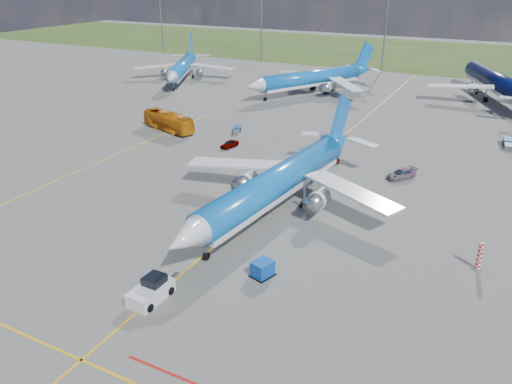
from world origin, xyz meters
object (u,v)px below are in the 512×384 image
at_px(service_car_b, 328,158).
at_px(bg_jet_nw, 183,80).
at_px(warning_post, 480,256).
at_px(bg_jet_n, 493,99).
at_px(bg_jet_nnw, 311,94).
at_px(uld_container, 263,269).
at_px(service_car_c, 401,174).
at_px(baggage_tug_c, 237,130).
at_px(pushback_tug, 152,291).
at_px(apron_bus, 168,121).
at_px(service_car_a, 230,144).
at_px(main_airliner, 276,210).
at_px(baggage_tug_e, 508,144).

bearing_deg(service_car_b, bg_jet_nw, 83.73).
relative_size(warning_post, bg_jet_n, 0.07).
bearing_deg(bg_jet_nnw, service_car_b, -36.64).
bearing_deg(uld_container, service_car_c, 95.53).
bearing_deg(service_car_b, baggage_tug_c, 101.51).
xyz_separation_m(warning_post, bg_jet_nw, (-81.14, 64.38, -1.50)).
height_order(pushback_tug, apron_bus, apron_bus).
relative_size(warning_post, service_car_a, 0.83).
bearing_deg(baggage_tug_c, main_airliner, -75.76).
bearing_deg(bg_jet_nnw, service_car_c, -26.22).
bearing_deg(pushback_tug, warning_post, 38.18).
bearing_deg(baggage_tug_c, uld_container, -81.13).
bearing_deg(apron_bus, service_car_c, -77.82).
relative_size(baggage_tug_c, baggage_tug_e, 0.84).
height_order(uld_container, baggage_tug_e, uld_container).
bearing_deg(uld_container, service_car_b, 116.11).
bearing_deg(warning_post, bg_jet_n, 92.83).
bearing_deg(baggage_tug_c, service_car_c, -38.61).
bearing_deg(service_car_a, main_airliner, -34.03).
xyz_separation_m(service_car_a, service_car_c, (29.03, -0.51, 0.07)).
height_order(bg_jet_n, service_car_a, bg_jet_n).
height_order(pushback_tug, baggage_tug_e, pushback_tug).
bearing_deg(main_airliner, apron_bus, 152.14).
xyz_separation_m(uld_container, baggage_tug_e, (19.65, 54.54, -0.26)).
distance_m(warning_post, baggage_tug_e, 43.48).
bearing_deg(bg_jet_n, warning_post, 69.16).
height_order(uld_container, service_car_b, uld_container).
bearing_deg(bg_jet_nw, main_airliner, -72.36).
xyz_separation_m(bg_jet_n, pushback_tug, (-22.18, -98.82, 0.85)).
distance_m(bg_jet_n, uld_container, 92.03).
xyz_separation_m(bg_jet_nnw, service_car_b, (19.94, -42.94, 0.59)).
bearing_deg(main_airliner, bg_jet_n, 81.45).
bearing_deg(bg_jet_nw, pushback_tug, -81.90).
xyz_separation_m(apron_bus, service_car_c, (44.26, -3.94, -1.01)).
relative_size(warning_post, bg_jet_nw, 0.08).
xyz_separation_m(bg_jet_nnw, service_car_c, (31.79, -44.85, 0.68)).
height_order(apron_bus, service_car_c, apron_bus).
height_order(bg_jet_n, pushback_tug, bg_jet_n).
relative_size(bg_jet_nw, service_car_a, 10.80).
bearing_deg(service_car_a, service_car_c, 11.58).
bearing_deg(main_airliner, pushback_tug, -90.02).
bearing_deg(bg_jet_n, pushback_tug, 53.68).
bearing_deg(bg_jet_n, bg_jet_nnw, -4.16).
xyz_separation_m(bg_jet_n, service_car_b, (-20.12, -57.14, 0.59)).
bearing_deg(baggage_tug_e, main_airliner, -125.45).
distance_m(bg_jet_nnw, uld_container, 80.68).
xyz_separation_m(bg_jet_n, baggage_tug_c, (-40.50, -50.35, 0.45)).
height_order(baggage_tug_c, baggage_tug_e, baggage_tug_e).
distance_m(bg_jet_n, apron_bus, 76.15).
xyz_separation_m(pushback_tug, service_car_a, (-15.12, 40.28, -0.23)).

